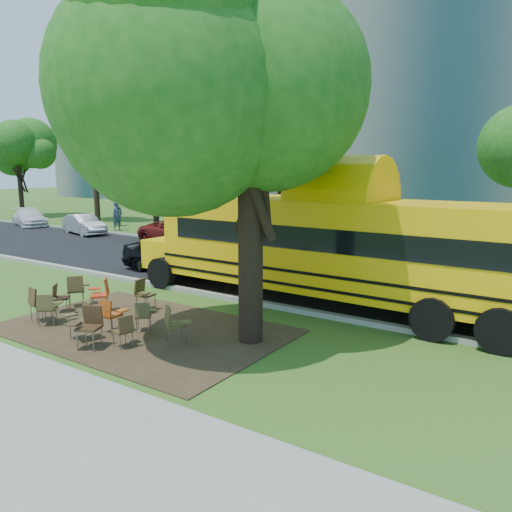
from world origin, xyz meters
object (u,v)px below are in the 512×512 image
Objects in this scene: chair_1 at (59,295)px; chair_6 at (124,328)px; chair_0 at (38,301)px; chair_5 at (89,323)px; chair_7 at (174,321)px; pedestrian_b at (117,213)px; chair_10 at (143,292)px; bg_car_white at (29,217)px; chair_4 at (110,312)px; chair_2 at (48,306)px; chair_3 at (82,317)px; chair_9 at (102,291)px; pedestrian_a at (117,216)px; main_tree at (250,84)px; black_car at (173,254)px; bg_car_red at (182,232)px; chair_8 at (77,288)px; school_bus at (337,246)px; chair_11 at (144,313)px; bg_car_silver at (84,225)px.

chair_1 reaches higher than chair_6.
chair_5 is at bearing 0.45° from chair_0.
chair_7 is 24.41m from pedestrian_b.
chair_7 is 0.98× the size of chair_10.
chair_5 is 26.24m from bg_car_white.
chair_4 is at bearing 14.46° from chair_10.
chair_5 reaches higher than chair_0.
chair_2 is 0.92× the size of chair_3.
pedestrian_a reaches higher than chair_9.
chair_10 is (-1.81, 2.28, 0.09)m from chair_6.
main_tree is 5.46m from chair_7.
pedestrian_b is at bearing 60.97° from chair_6.
pedestrian_a is (-15.57, 13.64, 0.40)m from chair_4.
chair_5 is 1.05× the size of chair_10.
black_car is (-4.77, 6.65, 0.23)m from chair_6.
bg_car_red is (-6.54, 10.46, 0.05)m from chair_9.
pedestrian_a is (-15.98, 14.58, 0.34)m from chair_5.
chair_8 is (-0.86, 1.51, 0.06)m from chair_2.
school_bus is at bearing -97.29° from chair_9.
chair_11 is at bearing -142.88° from bg_car_red.
school_bus is at bearing 53.12° from chair_4.
school_bus reaches higher than chair_5.
chair_5 is at bearing 179.16° from chair_9.
bg_car_silver is at bearing -178.55° from pedestrian_a.
chair_1 is 2.58m from chair_4.
chair_3 is at bearing -98.80° from bg_car_white.
chair_8 is 5.26m from black_car.
chair_6 is (-2.43, -5.72, -1.31)m from school_bus.
black_car is 1.00× the size of bg_car_white.
chair_7 is at bearing -107.44° from school_bus.
main_tree is 15.97m from bg_car_red.
chair_7 is at bearing -141.26° from black_car.
school_bus reaches higher than bg_car_silver.
chair_10 is at bearing -175.34° from chair_7.
bg_car_silver is at bearing 150.27° from chair_0.
school_bus is at bearing -11.74° from chair_6.
chair_1 is 4.37m from chair_7.
chair_4 is at bearing -97.30° from bg_car_white.
chair_9 reaches higher than chair_1.
chair_0 is at bearing -132.32° from pedestrian_a.
chair_7 is 4.51m from chair_8.
school_bus is at bearing -93.46° from bg_car_silver.
bg_car_silver is at bearing 106.89° from chair_11.
bg_car_red is at bearing -73.65° from bg_car_silver.
bg_car_red is (-8.76, 11.00, 0.17)m from chair_11.
chair_6 is at bearing -73.81° from chair_8.
chair_9 is at bearing -59.35° from chair_10.
chair_9 is (-5.12, -4.14, -1.19)m from school_bus.
chair_9 reaches higher than chair_0.
chair_11 is at bearing -147.11° from black_car.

